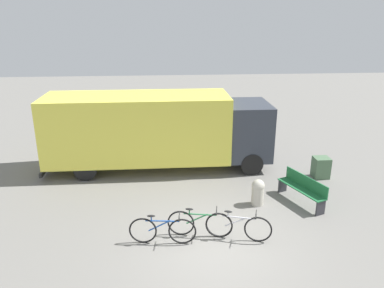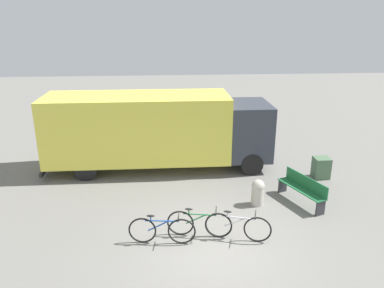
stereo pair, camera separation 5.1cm
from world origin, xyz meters
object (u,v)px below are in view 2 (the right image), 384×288
object	(u,v)px
bicycle_near	(162,230)
utility_box	(321,168)
delivery_truck	(156,128)
bicycle_far	(238,227)
bollard_near_bench	(258,191)
bicycle_middle	(199,223)
park_bench	(303,188)

from	to	relation	value
bicycle_near	utility_box	distance (m)	7.11
delivery_truck	bicycle_far	size ratio (longest dim) A/B	5.01
bicycle_far	bollard_near_bench	distance (m)	2.18
bicycle_near	bicycle_middle	size ratio (longest dim) A/B	1.01
bicycle_far	bollard_near_bench	world-z (taller)	bollard_near_bench
bollard_near_bench	utility_box	size ratio (longest dim) A/B	1.10
bicycle_near	bicycle_far	size ratio (longest dim) A/B	1.03
bicycle_near	bicycle_middle	xyz separation A→B (m)	(1.02, 0.26, 0.00)
park_bench	bicycle_near	world-z (taller)	park_bench
bicycle_middle	bicycle_near	bearing A→B (deg)	-154.90
bicycle_middle	bollard_near_bench	bearing A→B (deg)	50.17
delivery_truck	bicycle_near	size ratio (longest dim) A/B	4.87
bicycle_middle	bollard_near_bench	world-z (taller)	bollard_near_bench
park_bench	bollard_near_bench	bearing A→B (deg)	69.34
bicycle_middle	utility_box	distance (m)	6.11
delivery_truck	utility_box	world-z (taller)	delivery_truck
bicycle_middle	bollard_near_bench	size ratio (longest dim) A/B	2.06
bicycle_middle	delivery_truck	bearing A→B (deg)	114.09
bicycle_far	utility_box	distance (m)	5.49
delivery_truck	park_bench	xyz separation A→B (m)	(4.74, -3.38, -1.12)
bicycle_near	park_bench	bearing A→B (deg)	30.18
utility_box	bicycle_middle	bearing A→B (deg)	-143.73
bicycle_near	bicycle_middle	world-z (taller)	same
utility_box	bollard_near_bench	bearing A→B (deg)	-146.22
bicycle_middle	bollard_near_bench	xyz separation A→B (m)	(2.04, 1.68, 0.07)
bicycle_near	bicycle_far	bearing A→B (deg)	7.35
bicycle_near	bicycle_far	distance (m)	2.04
utility_box	delivery_truck	bearing A→B (deg)	166.51
delivery_truck	bicycle_middle	size ratio (longest dim) A/B	4.91
bicycle_near	bollard_near_bench	distance (m)	3.63
bicycle_near	bollard_near_bench	size ratio (longest dim) A/B	2.07
park_bench	bollard_near_bench	world-z (taller)	park_bench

